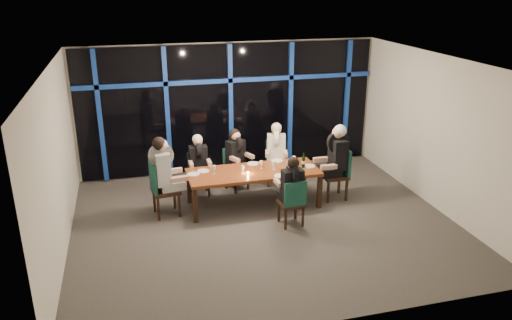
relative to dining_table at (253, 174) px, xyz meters
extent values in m
plane|color=#504B46|center=(0.00, -0.80, -0.68)|extent=(7.00, 7.00, 0.00)
cube|color=silver|center=(0.00, 2.20, 0.82)|extent=(7.00, 0.04, 3.00)
cube|color=silver|center=(0.00, -3.80, 0.82)|extent=(7.00, 0.04, 3.00)
cube|color=silver|center=(-3.50, -0.80, 0.82)|extent=(0.04, 6.00, 3.00)
cube|color=silver|center=(3.50, -0.80, 0.82)|extent=(0.04, 6.00, 3.00)
cube|color=white|center=(0.00, -0.80, 2.32)|extent=(7.00, 6.00, 0.04)
cube|color=black|center=(0.00, 2.14, 0.82)|extent=(6.86, 0.04, 2.94)
cube|color=#133798|center=(-2.90, 2.09, 0.82)|extent=(0.10, 0.10, 2.94)
cube|color=#133798|center=(-1.45, 2.09, 0.82)|extent=(0.10, 0.10, 2.94)
cube|color=#133798|center=(0.00, 2.09, 0.82)|extent=(0.10, 0.10, 2.94)
cube|color=#133798|center=(1.45, 2.09, 0.82)|extent=(0.10, 0.10, 2.94)
cube|color=#133798|center=(2.90, 2.09, 0.82)|extent=(0.10, 0.10, 2.94)
cube|color=#133798|center=(0.00, 2.09, 1.48)|extent=(6.86, 0.10, 0.10)
cube|color=#FF2D14|center=(1.10, 2.45, 1.47)|extent=(0.60, 0.05, 0.35)
cube|color=brown|center=(0.00, 0.00, 0.04)|extent=(2.60, 1.00, 0.06)
cube|color=black|center=(-1.24, -0.44, -0.34)|extent=(0.08, 0.08, 0.69)
cube|color=black|center=(1.24, -0.44, -0.34)|extent=(0.08, 0.08, 0.69)
cube|color=black|center=(-1.24, 0.44, -0.34)|extent=(0.08, 0.08, 0.69)
cube|color=black|center=(1.24, 0.44, -0.34)|extent=(0.08, 0.08, 0.69)
cube|color=black|center=(-0.97, 0.79, -0.26)|extent=(0.42, 0.42, 0.06)
cube|color=#195242|center=(-0.97, 0.98, -0.01)|extent=(0.42, 0.05, 0.47)
cube|color=black|center=(-1.14, 0.62, -0.49)|extent=(0.04, 0.04, 0.39)
cube|color=black|center=(-0.80, 0.62, -0.49)|extent=(0.04, 0.04, 0.39)
cube|color=black|center=(-1.14, 0.96, -0.49)|extent=(0.04, 0.04, 0.39)
cube|color=black|center=(-0.80, 0.96, -0.49)|extent=(0.04, 0.04, 0.39)
cube|color=black|center=(-0.14, 0.89, -0.25)|extent=(0.57, 0.57, 0.06)
cube|color=#195242|center=(-0.22, 1.07, 0.00)|extent=(0.41, 0.22, 0.48)
cube|color=black|center=(-0.23, 0.67, -0.48)|extent=(0.05, 0.05, 0.40)
cube|color=black|center=(0.09, 0.81, -0.48)|extent=(0.05, 0.05, 0.40)
cube|color=black|center=(-0.37, 0.98, -0.48)|extent=(0.05, 0.05, 0.40)
cube|color=black|center=(-0.05, 1.12, -0.48)|extent=(0.05, 0.05, 0.40)
cube|color=black|center=(0.76, 0.95, -0.24)|extent=(0.54, 0.54, 0.06)
cube|color=#195242|center=(0.81, 1.14, 0.03)|extent=(0.44, 0.16, 0.49)
cube|color=black|center=(0.54, 0.83, -0.48)|extent=(0.05, 0.05, 0.41)
cube|color=black|center=(0.89, 0.73, -0.48)|extent=(0.05, 0.05, 0.41)
cube|color=black|center=(0.64, 1.17, -0.48)|extent=(0.05, 0.05, 0.41)
cube|color=black|center=(0.98, 1.08, -0.48)|extent=(0.05, 0.05, 0.41)
cube|color=black|center=(-1.73, 0.04, -0.18)|extent=(0.56, 0.56, 0.07)
cube|color=#195242|center=(-1.95, 0.01, 0.12)|extent=(0.12, 0.50, 0.56)
cube|color=black|center=(-1.51, -0.14, -0.45)|extent=(0.05, 0.05, 0.47)
cube|color=black|center=(-1.56, 0.26, -0.45)|extent=(0.05, 0.05, 0.47)
cube|color=black|center=(-1.91, -0.19, -0.45)|extent=(0.05, 0.05, 0.47)
cube|color=black|center=(-1.96, 0.21, -0.45)|extent=(0.05, 0.05, 0.47)
cube|color=black|center=(1.71, -0.07, -0.18)|extent=(0.52, 0.52, 0.07)
cube|color=#195242|center=(1.93, -0.08, 0.12)|extent=(0.07, 0.50, 0.56)
cube|color=black|center=(1.52, 0.14, -0.45)|extent=(0.05, 0.05, 0.47)
cube|color=black|center=(1.50, -0.27, -0.45)|extent=(0.05, 0.05, 0.47)
cube|color=black|center=(1.92, 0.12, -0.45)|extent=(0.05, 0.05, 0.47)
cube|color=black|center=(1.91, -0.28, -0.45)|extent=(0.05, 0.05, 0.47)
cube|color=black|center=(0.47, -0.97, -0.25)|extent=(0.46, 0.46, 0.06)
cube|color=#195242|center=(0.48, -1.16, 0.00)|extent=(0.43, 0.08, 0.48)
cube|color=black|center=(0.63, -0.79, -0.48)|extent=(0.04, 0.04, 0.40)
cube|color=black|center=(0.28, -0.81, -0.48)|extent=(0.04, 0.04, 0.40)
cube|color=black|center=(0.65, -1.13, -0.48)|extent=(0.04, 0.04, 0.40)
cube|color=black|center=(0.31, -1.15, -0.48)|extent=(0.04, 0.04, 0.40)
cube|color=black|center=(-0.97, 0.68, -0.17)|extent=(0.34, 0.39, 0.13)
cube|color=black|center=(-0.97, 0.83, 0.14)|extent=(0.37, 0.23, 0.52)
cylinder|color=black|center=(-0.97, 0.83, 0.34)|extent=(0.09, 0.39, 0.39)
sphere|color=tan|center=(-0.97, 0.81, 0.51)|extent=(0.20, 0.20, 0.20)
sphere|color=silver|center=(-0.97, 0.85, 0.54)|extent=(0.21, 0.21, 0.21)
cube|color=tan|center=(-1.16, 0.60, 0.11)|extent=(0.08, 0.28, 0.07)
cube|color=tan|center=(-0.78, 0.60, 0.11)|extent=(0.08, 0.28, 0.07)
cube|color=black|center=(-0.09, 0.79, -0.16)|extent=(0.48, 0.51, 0.13)
cube|color=black|center=(-0.15, 0.93, 0.16)|extent=(0.44, 0.36, 0.53)
cylinder|color=black|center=(-0.15, 0.93, 0.37)|extent=(0.25, 0.40, 0.40)
sphere|color=tan|center=(-0.15, 0.91, 0.54)|extent=(0.20, 0.20, 0.20)
sphere|color=black|center=(-0.16, 0.94, 0.57)|extent=(0.22, 0.22, 0.22)
cube|color=tan|center=(-0.24, 0.64, 0.11)|extent=(0.19, 0.29, 0.08)
cube|color=tan|center=(0.11, 0.80, 0.11)|extent=(0.19, 0.29, 0.08)
cube|color=white|center=(0.73, 0.84, -0.14)|extent=(0.45, 0.49, 0.14)
cube|color=white|center=(0.77, 0.99, 0.18)|extent=(0.44, 0.33, 0.55)
cylinder|color=white|center=(0.77, 0.99, 0.40)|extent=(0.20, 0.42, 0.41)
sphere|color=tan|center=(0.77, 0.97, 0.58)|extent=(0.21, 0.21, 0.21)
sphere|color=silver|center=(0.78, 1.01, 0.61)|extent=(0.23, 0.23, 0.23)
cube|color=tan|center=(0.52, 0.81, 0.11)|extent=(0.15, 0.31, 0.08)
cube|color=tan|center=(0.90, 0.71, 0.11)|extent=(0.15, 0.31, 0.08)
cube|color=black|center=(-1.60, 0.05, -0.07)|extent=(0.52, 0.46, 0.16)
cube|color=black|center=(-1.78, 0.03, 0.30)|extent=(0.32, 0.48, 0.62)
cylinder|color=black|center=(-1.78, 0.03, 0.55)|extent=(0.48, 0.17, 0.47)
sphere|color=tan|center=(-1.75, 0.03, 0.75)|extent=(0.23, 0.23, 0.23)
sphere|color=black|center=(-1.80, 0.03, 0.78)|extent=(0.26, 0.26, 0.26)
cube|color=tan|center=(-1.48, -0.16, 0.11)|extent=(0.34, 0.13, 0.09)
cube|color=tan|center=(-1.54, 0.29, 0.11)|extent=(0.34, 0.13, 0.09)
cube|color=black|center=(1.58, -0.07, -0.07)|extent=(0.48, 0.42, 0.16)
cube|color=black|center=(1.76, -0.07, 0.30)|extent=(0.28, 0.45, 0.62)
cylinder|color=black|center=(1.76, -0.07, 0.54)|extent=(0.47, 0.13, 0.47)
sphere|color=tan|center=(1.73, -0.07, 0.75)|extent=(0.23, 0.23, 0.23)
sphere|color=silver|center=(1.78, -0.07, 0.78)|extent=(0.26, 0.26, 0.26)
cube|color=tan|center=(1.49, 0.16, 0.11)|extent=(0.34, 0.10, 0.09)
cube|color=tan|center=(1.48, -0.29, 0.11)|extent=(0.34, 0.10, 0.09)
cube|color=black|center=(0.46, -0.86, -0.16)|extent=(0.37, 0.42, 0.13)
cube|color=black|center=(0.47, -1.01, 0.15)|extent=(0.40, 0.25, 0.53)
cylinder|color=black|center=(0.47, -1.01, 0.36)|extent=(0.12, 0.40, 0.40)
sphere|color=tan|center=(0.47, -0.99, 0.53)|extent=(0.20, 0.20, 0.20)
sphere|color=black|center=(0.47, -1.03, 0.56)|extent=(0.22, 0.22, 0.22)
cube|color=tan|center=(0.64, -0.77, 0.11)|extent=(0.10, 0.29, 0.08)
cube|color=tan|center=(0.26, -0.79, 0.11)|extent=(0.10, 0.29, 0.08)
cylinder|color=white|center=(-0.97, 0.23, 0.08)|extent=(0.24, 0.24, 0.01)
cylinder|color=white|center=(0.09, 0.38, 0.08)|extent=(0.24, 0.24, 0.01)
cylinder|color=white|center=(0.61, 0.41, 0.08)|extent=(0.24, 0.24, 0.01)
cylinder|color=white|center=(-1.18, 0.11, 0.08)|extent=(0.24, 0.24, 0.01)
cylinder|color=white|center=(1.15, -0.05, 0.08)|extent=(0.24, 0.24, 0.01)
cylinder|color=white|center=(0.43, -0.41, 0.08)|extent=(0.24, 0.24, 0.01)
cylinder|color=black|center=(1.02, -0.07, 0.18)|extent=(0.07, 0.07, 0.23)
cylinder|color=black|center=(1.02, -0.07, 0.34)|extent=(0.03, 0.03, 0.09)
cylinder|color=silver|center=(1.02, -0.07, 0.18)|extent=(0.07, 0.07, 0.06)
cylinder|color=silver|center=(0.67, -0.21, 0.17)|extent=(0.11, 0.11, 0.21)
cylinder|color=silver|center=(0.74, -0.21, 0.19)|extent=(0.02, 0.02, 0.15)
cylinder|color=#F9A04A|center=(-0.14, -0.12, 0.08)|extent=(0.05, 0.05, 0.03)
cylinder|color=white|center=(-0.24, -0.07, 0.07)|extent=(0.06, 0.06, 0.01)
cylinder|color=white|center=(-0.24, -0.07, 0.12)|extent=(0.01, 0.01, 0.09)
cylinder|color=white|center=(-0.24, -0.07, 0.19)|extent=(0.06, 0.06, 0.06)
cylinder|color=silver|center=(0.19, 0.09, 0.07)|extent=(0.06, 0.06, 0.01)
cylinder|color=silver|center=(0.19, 0.09, 0.12)|extent=(0.01, 0.01, 0.09)
cylinder|color=silver|center=(0.19, 0.09, 0.20)|extent=(0.06, 0.06, 0.06)
cylinder|color=silver|center=(0.41, -0.04, 0.07)|extent=(0.06, 0.06, 0.01)
cylinder|color=silver|center=(0.41, -0.04, 0.12)|extent=(0.01, 0.01, 0.10)
cylinder|color=silver|center=(0.41, -0.04, 0.21)|extent=(0.07, 0.07, 0.07)
cylinder|color=silver|center=(-0.78, 0.03, 0.07)|extent=(0.06, 0.06, 0.01)
cylinder|color=silver|center=(-0.78, 0.03, 0.12)|extent=(0.01, 0.01, 0.10)
cylinder|color=silver|center=(-0.78, 0.03, 0.21)|extent=(0.07, 0.07, 0.07)
cylinder|color=silver|center=(0.87, 0.09, 0.07)|extent=(0.07, 0.07, 0.01)
cylinder|color=silver|center=(0.87, 0.09, 0.13)|extent=(0.01, 0.01, 0.11)
cylinder|color=silver|center=(0.87, 0.09, 0.22)|extent=(0.07, 0.07, 0.08)
camera|label=1|loc=(-2.30, -8.89, 3.68)|focal=35.00mm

